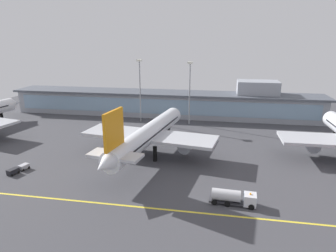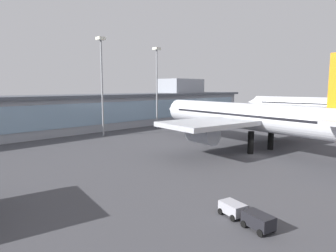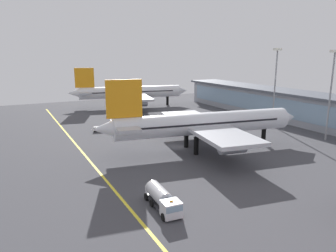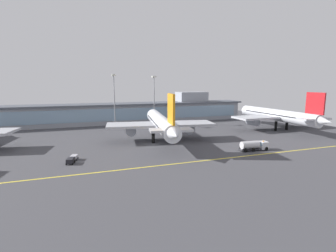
# 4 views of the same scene
# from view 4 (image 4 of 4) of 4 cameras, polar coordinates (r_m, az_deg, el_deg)

# --- Properties ---
(ground_plane) EXTENTS (180.00, 180.00, 0.00)m
(ground_plane) POSITION_cam_4_polar(r_m,az_deg,el_deg) (84.06, -3.73, -4.10)
(ground_plane) COLOR #424247
(taxiway_centreline_stripe) EXTENTS (144.00, 0.50, 0.01)m
(taxiway_centreline_stripe) POSITION_cam_4_polar(r_m,az_deg,el_deg) (63.92, 1.67, -8.49)
(taxiway_centreline_stripe) COLOR yellow
(taxiway_centreline_stripe) RESTS_ON ground
(terminal_building) EXTENTS (128.93, 14.00, 15.16)m
(terminal_building) POSITION_cam_4_polar(r_m,az_deg,el_deg) (131.23, -8.67, 3.15)
(terminal_building) COLOR #9399A3
(terminal_building) RESTS_ON ground
(airliner_near_right) EXTENTS (38.05, 51.60, 17.08)m
(airliner_near_right) POSITION_cam_4_polar(r_m,az_deg,el_deg) (88.02, -1.63, 0.67)
(airliner_near_right) COLOR black
(airliner_near_right) RESTS_ON ground
(airliner_far_right) EXTENTS (39.46, 50.84, 16.61)m
(airliner_far_right) POSITION_cam_4_polar(r_m,az_deg,el_deg) (120.64, 23.25, 2.21)
(airliner_far_right) COLOR black
(airliner_far_right) RESTS_ON ground
(fuel_tanker_truck) EXTENTS (9.18, 3.42, 2.90)m
(fuel_tanker_truck) POSITION_cam_4_polar(r_m,az_deg,el_deg) (80.39, 18.89, -4.13)
(fuel_tanker_truck) COLOR black
(fuel_tanker_truck) RESTS_ON ground
(baggage_tug_near) EXTENTS (3.04, 5.80, 1.40)m
(baggage_tug_near) POSITION_cam_4_polar(r_m,az_deg,el_deg) (69.51, -20.74, -6.95)
(baggage_tug_near) COLOR black
(baggage_tug_near) RESTS_ON ground
(apron_light_mast_west) EXTENTS (1.80, 1.80, 23.29)m
(apron_light_mast_west) POSITION_cam_4_polar(r_m,az_deg,el_deg) (121.54, -3.15, 7.38)
(apron_light_mast_west) COLOR gray
(apron_light_mast_west) RESTS_ON ground
(apron_light_mast_centre) EXTENTS (1.80, 1.80, 23.90)m
(apron_light_mast_centre) POSITION_cam_4_polar(r_m,az_deg,el_deg) (117.26, -12.00, 7.27)
(apron_light_mast_centre) COLOR gray
(apron_light_mast_centre) RESTS_ON ground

